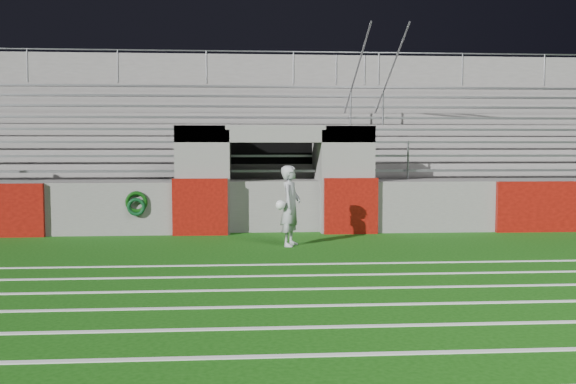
{
  "coord_description": "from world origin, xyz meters",
  "views": [
    {
      "loc": [
        -0.83,
        -12.24,
        2.08
      ],
      "look_at": [
        0.2,
        1.8,
        1.1
      ],
      "focal_mm": 40.0,
      "sensor_mm": 36.0,
      "label": 1
    }
  ],
  "objects": [
    {
      "name": "stadium_structure",
      "position": [
        0.0,
        7.97,
        1.49
      ],
      "size": [
        26.0,
        8.48,
        5.42
      ],
      "color": "slate",
      "rests_on": "ground"
    },
    {
      "name": "goalkeeper_with_ball",
      "position": [
        0.21,
        1.18,
        0.85
      ],
      "size": [
        0.63,
        0.72,
        1.7
      ],
      "color": "#A2A5AB",
      "rests_on": "ground"
    },
    {
      "name": "field_markings",
      "position": [
        0.0,
        -5.0,
        0.01
      ],
      "size": [
        28.0,
        8.09,
        0.01
      ],
      "color": "white",
      "rests_on": "ground"
    },
    {
      "name": "ground",
      "position": [
        0.0,
        0.0,
        0.0
      ],
      "size": [
        90.0,
        90.0,
        0.0
      ],
      "primitive_type": "plane",
      "color": "#134A0C",
      "rests_on": "ground"
    },
    {
      "name": "hose_coil",
      "position": [
        -3.28,
        2.93,
        0.76
      ],
      "size": [
        0.52,
        0.14,
        0.59
      ],
      "color": "#0C380B",
      "rests_on": "ground"
    }
  ]
}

